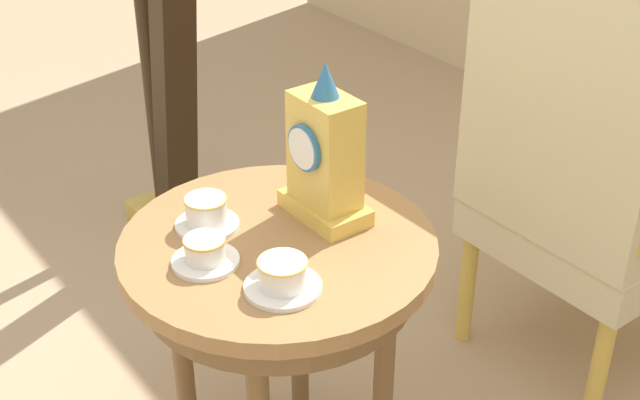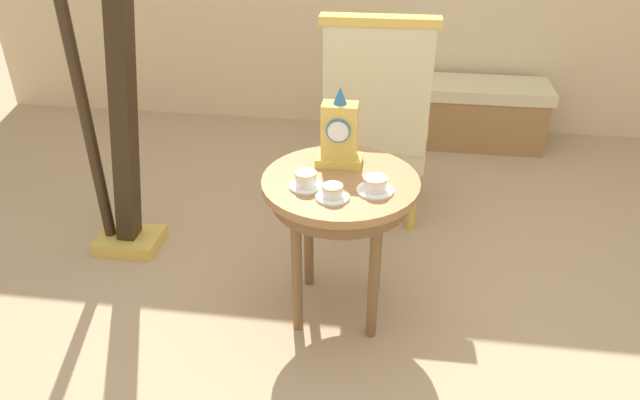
{
  "view_description": "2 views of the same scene",
  "coord_description": "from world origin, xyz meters",
  "px_view_note": "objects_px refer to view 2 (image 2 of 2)",
  "views": [
    {
      "loc": [
        1.11,
        -0.73,
        1.59
      ],
      "look_at": [
        -0.08,
        0.15,
        0.73
      ],
      "focal_mm": 48.69,
      "sensor_mm": 36.0,
      "label": 1
    },
    {
      "loc": [
        0.1,
        -2.0,
        1.77
      ],
      "look_at": [
        -0.19,
        0.13,
        0.51
      ],
      "focal_mm": 33.0,
      "sensor_mm": 36.0,
      "label": 2
    }
  ],
  "objects_px": {
    "window_bench": "(461,112)",
    "armchair": "(376,118)",
    "teacup_left": "(306,180)",
    "side_table": "(340,197)",
    "teacup_right": "(333,193)",
    "teacup_center": "(375,185)",
    "mantel_clock": "(339,134)",
    "harp": "(113,118)"
  },
  "relations": [
    {
      "from": "mantel_clock",
      "to": "armchair",
      "type": "distance_m",
      "value": 0.73
    },
    {
      "from": "armchair",
      "to": "window_bench",
      "type": "bearing_deg",
      "value": 62.83
    },
    {
      "from": "side_table",
      "to": "armchair",
      "type": "xyz_separation_m",
      "value": [
        0.1,
        0.82,
        0.02
      ]
    },
    {
      "from": "window_bench",
      "to": "armchair",
      "type": "bearing_deg",
      "value": -117.17
    },
    {
      "from": "teacup_right",
      "to": "mantel_clock",
      "type": "height_order",
      "value": "mantel_clock"
    },
    {
      "from": "teacup_left",
      "to": "window_bench",
      "type": "distance_m",
      "value": 2.18
    },
    {
      "from": "armchair",
      "to": "teacup_left",
      "type": "bearing_deg",
      "value": -104.02
    },
    {
      "from": "mantel_clock",
      "to": "teacup_right",
      "type": "bearing_deg",
      "value": -88.64
    },
    {
      "from": "teacup_left",
      "to": "mantel_clock",
      "type": "height_order",
      "value": "mantel_clock"
    },
    {
      "from": "teacup_right",
      "to": "window_bench",
      "type": "bearing_deg",
      "value": 71.97
    },
    {
      "from": "side_table",
      "to": "teacup_center",
      "type": "relative_size",
      "value": 4.62
    },
    {
      "from": "harp",
      "to": "side_table",
      "type": "bearing_deg",
      "value": -16.72
    },
    {
      "from": "mantel_clock",
      "to": "armchair",
      "type": "relative_size",
      "value": 0.29
    },
    {
      "from": "side_table",
      "to": "mantel_clock",
      "type": "relative_size",
      "value": 1.96
    },
    {
      "from": "side_table",
      "to": "window_bench",
      "type": "xyz_separation_m",
      "value": [
        0.65,
        1.9,
        -0.35
      ]
    },
    {
      "from": "teacup_left",
      "to": "teacup_center",
      "type": "bearing_deg",
      "value": 0.7
    },
    {
      "from": "armchair",
      "to": "teacup_center",
      "type": "bearing_deg",
      "value": -87.37
    },
    {
      "from": "harp",
      "to": "window_bench",
      "type": "bearing_deg",
      "value": 41.83
    },
    {
      "from": "harp",
      "to": "teacup_center",
      "type": "bearing_deg",
      "value": -18.46
    },
    {
      "from": "teacup_center",
      "to": "mantel_clock",
      "type": "height_order",
      "value": "mantel_clock"
    },
    {
      "from": "side_table",
      "to": "harp",
      "type": "xyz_separation_m",
      "value": [
        -1.1,
        0.33,
        0.15
      ]
    },
    {
      "from": "teacup_left",
      "to": "window_bench",
      "type": "relative_size",
      "value": 0.11
    },
    {
      "from": "teacup_center",
      "to": "armchair",
      "type": "xyz_separation_m",
      "value": [
        -0.04,
        0.9,
        -0.1
      ]
    },
    {
      "from": "teacup_right",
      "to": "window_bench",
      "type": "relative_size",
      "value": 0.11
    },
    {
      "from": "side_table",
      "to": "window_bench",
      "type": "relative_size",
      "value": 0.57
    },
    {
      "from": "side_table",
      "to": "teacup_right",
      "type": "bearing_deg",
      "value": -95.4
    },
    {
      "from": "side_table",
      "to": "harp",
      "type": "height_order",
      "value": "harp"
    },
    {
      "from": "armchair",
      "to": "harp",
      "type": "xyz_separation_m",
      "value": [
        -1.2,
        -0.49,
        0.13
      ]
    },
    {
      "from": "teacup_left",
      "to": "armchair",
      "type": "distance_m",
      "value": 0.94
    },
    {
      "from": "side_table",
      "to": "teacup_center",
      "type": "distance_m",
      "value": 0.2
    },
    {
      "from": "teacup_right",
      "to": "side_table",
      "type": "bearing_deg",
      "value": 84.6
    },
    {
      "from": "armchair",
      "to": "window_bench",
      "type": "relative_size",
      "value": 0.99
    },
    {
      "from": "teacup_left",
      "to": "teacup_right",
      "type": "relative_size",
      "value": 1.0
    },
    {
      "from": "side_table",
      "to": "window_bench",
      "type": "height_order",
      "value": "side_table"
    },
    {
      "from": "side_table",
      "to": "armchair",
      "type": "height_order",
      "value": "armchair"
    },
    {
      "from": "side_table",
      "to": "teacup_center",
      "type": "height_order",
      "value": "teacup_center"
    },
    {
      "from": "teacup_center",
      "to": "armchair",
      "type": "relative_size",
      "value": 0.13
    },
    {
      "from": "teacup_right",
      "to": "armchair",
      "type": "distance_m",
      "value": 0.98
    },
    {
      "from": "teacup_left",
      "to": "teacup_right",
      "type": "height_order",
      "value": "teacup_left"
    },
    {
      "from": "window_bench",
      "to": "mantel_clock",
      "type": "bearing_deg",
      "value": -110.9
    },
    {
      "from": "teacup_right",
      "to": "armchair",
      "type": "height_order",
      "value": "armchair"
    },
    {
      "from": "armchair",
      "to": "mantel_clock",
      "type": "bearing_deg",
      "value": -99.97
    }
  ]
}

